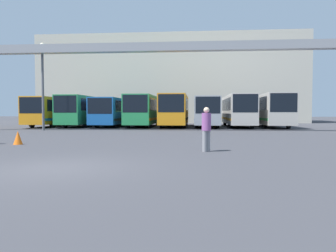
{
  "coord_description": "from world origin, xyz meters",
  "views": [
    {
      "loc": [
        3.94,
        -8.79,
        1.59
      ],
      "look_at": [
        1.37,
        20.69,
        0.3
      ],
      "focal_mm": 35.0,
      "sensor_mm": 36.0,
      "label": 1
    }
  ],
  "objects_px": {
    "pedestrian_near_left": "(206,128)",
    "traffic_cone": "(18,138)",
    "bus_slot_6": "(237,109)",
    "bus_slot_2": "(116,111)",
    "bus_slot_3": "(144,109)",
    "bus_slot_1": "(86,109)",
    "bus_slot_4": "(175,109)",
    "lamp_post": "(43,83)",
    "bus_slot_0": "(54,110)",
    "bus_slot_5": "(206,110)",
    "bus_slot_7": "(269,109)"
  },
  "relations": [
    {
      "from": "bus_slot_1",
      "to": "bus_slot_4",
      "type": "height_order",
      "value": "bus_slot_4"
    },
    {
      "from": "bus_slot_3",
      "to": "traffic_cone",
      "type": "distance_m",
      "value": 19.67
    },
    {
      "from": "pedestrian_near_left",
      "to": "traffic_cone",
      "type": "distance_m",
      "value": 9.28
    },
    {
      "from": "pedestrian_near_left",
      "to": "traffic_cone",
      "type": "xyz_separation_m",
      "value": [
        -9.03,
        2.05,
        -0.61
      ]
    },
    {
      "from": "bus_slot_4",
      "to": "traffic_cone",
      "type": "height_order",
      "value": "bus_slot_4"
    },
    {
      "from": "pedestrian_near_left",
      "to": "lamp_post",
      "type": "xyz_separation_m",
      "value": [
        -13.39,
        13.7,
        3.11
      ]
    },
    {
      "from": "bus_slot_1",
      "to": "pedestrian_near_left",
      "type": "distance_m",
      "value": 25.67
    },
    {
      "from": "lamp_post",
      "to": "traffic_cone",
      "type": "bearing_deg",
      "value": -69.51
    },
    {
      "from": "traffic_cone",
      "to": "bus_slot_4",
      "type": "bearing_deg",
      "value": 71.99
    },
    {
      "from": "bus_slot_7",
      "to": "bus_slot_6",
      "type": "bearing_deg",
      "value": 178.82
    },
    {
      "from": "bus_slot_5",
      "to": "lamp_post",
      "type": "xyz_separation_m",
      "value": [
        -14.0,
        -7.94,
        2.29
      ]
    },
    {
      "from": "bus_slot_0",
      "to": "lamp_post",
      "type": "relative_size",
      "value": 1.36
    },
    {
      "from": "bus_slot_1",
      "to": "pedestrian_near_left",
      "type": "bearing_deg",
      "value": -60.61
    },
    {
      "from": "bus_slot_3",
      "to": "bus_slot_5",
      "type": "bearing_deg",
      "value": 1.94
    },
    {
      "from": "bus_slot_4",
      "to": "traffic_cone",
      "type": "distance_m",
      "value": 20.59
    },
    {
      "from": "bus_slot_4",
      "to": "bus_slot_0",
      "type": "bearing_deg",
      "value": -179.26
    },
    {
      "from": "bus_slot_2",
      "to": "bus_slot_7",
      "type": "distance_m",
      "value": 16.51
    },
    {
      "from": "bus_slot_2",
      "to": "bus_slot_4",
      "type": "height_order",
      "value": "bus_slot_4"
    },
    {
      "from": "bus_slot_4",
      "to": "lamp_post",
      "type": "height_order",
      "value": "lamp_post"
    },
    {
      "from": "lamp_post",
      "to": "bus_slot_5",
      "type": "bearing_deg",
      "value": 29.55
    },
    {
      "from": "bus_slot_2",
      "to": "pedestrian_near_left",
      "type": "height_order",
      "value": "bus_slot_2"
    },
    {
      "from": "bus_slot_4",
      "to": "bus_slot_6",
      "type": "xyz_separation_m",
      "value": [
        6.6,
        0.54,
        -0.01
      ]
    },
    {
      "from": "bus_slot_3",
      "to": "bus_slot_5",
      "type": "xyz_separation_m",
      "value": [
        6.6,
        0.22,
        -0.11
      ]
    },
    {
      "from": "bus_slot_2",
      "to": "bus_slot_1",
      "type": "bearing_deg",
      "value": -179.02
    },
    {
      "from": "bus_slot_5",
      "to": "lamp_post",
      "type": "distance_m",
      "value": 16.26
    },
    {
      "from": "bus_slot_2",
      "to": "bus_slot_6",
      "type": "xyz_separation_m",
      "value": [
        13.21,
        -0.29,
        0.17
      ]
    },
    {
      "from": "bus_slot_3",
      "to": "bus_slot_7",
      "type": "height_order",
      "value": "bus_slot_7"
    },
    {
      "from": "bus_slot_6",
      "to": "traffic_cone",
      "type": "xyz_separation_m",
      "value": [
        -12.95,
        -20.06,
        -1.55
      ]
    },
    {
      "from": "pedestrian_near_left",
      "to": "lamp_post",
      "type": "distance_m",
      "value": 19.41
    },
    {
      "from": "bus_slot_7",
      "to": "lamp_post",
      "type": "bearing_deg",
      "value": -157.97
    },
    {
      "from": "bus_slot_7",
      "to": "lamp_post",
      "type": "relative_size",
      "value": 1.53
    },
    {
      "from": "traffic_cone",
      "to": "lamp_post",
      "type": "height_order",
      "value": "lamp_post"
    },
    {
      "from": "lamp_post",
      "to": "pedestrian_near_left",
      "type": "bearing_deg",
      "value": -45.67
    },
    {
      "from": "bus_slot_3",
      "to": "lamp_post",
      "type": "relative_size",
      "value": 1.36
    },
    {
      "from": "bus_slot_3",
      "to": "traffic_cone",
      "type": "bearing_deg",
      "value": -98.93
    },
    {
      "from": "bus_slot_2",
      "to": "bus_slot_3",
      "type": "xyz_separation_m",
      "value": [
        3.3,
        -0.99,
        0.16
      ]
    },
    {
      "from": "bus_slot_5",
      "to": "bus_slot_3",
      "type": "bearing_deg",
      "value": -178.06
    },
    {
      "from": "bus_slot_5",
      "to": "traffic_cone",
      "type": "distance_m",
      "value": 21.89
    },
    {
      "from": "bus_slot_3",
      "to": "bus_slot_0",
      "type": "bearing_deg",
      "value": -179.91
    },
    {
      "from": "bus_slot_6",
      "to": "pedestrian_near_left",
      "type": "xyz_separation_m",
      "value": [
        -3.92,
        -22.11,
        -0.94
      ]
    },
    {
      "from": "bus_slot_6",
      "to": "bus_slot_7",
      "type": "distance_m",
      "value": 3.3
    },
    {
      "from": "bus_slot_6",
      "to": "bus_slot_7",
      "type": "bearing_deg",
      "value": -1.18
    },
    {
      "from": "bus_slot_0",
      "to": "bus_slot_3",
      "type": "height_order",
      "value": "bus_slot_3"
    },
    {
      "from": "bus_slot_1",
      "to": "bus_slot_4",
      "type": "xyz_separation_m",
      "value": [
        9.9,
        -0.77,
        0.05
      ]
    },
    {
      "from": "bus_slot_7",
      "to": "bus_slot_2",
      "type": "bearing_deg",
      "value": 178.74
    },
    {
      "from": "bus_slot_1",
      "to": "bus_slot_5",
      "type": "xyz_separation_m",
      "value": [
        13.21,
        -0.71,
        -0.09
      ]
    },
    {
      "from": "bus_slot_0",
      "to": "traffic_cone",
      "type": "relative_size",
      "value": 15.21
    },
    {
      "from": "pedestrian_near_left",
      "to": "lamp_post",
      "type": "bearing_deg",
      "value": -87.93
    },
    {
      "from": "bus_slot_3",
      "to": "bus_slot_4",
      "type": "xyz_separation_m",
      "value": [
        3.3,
        0.15,
        0.02
      ]
    },
    {
      "from": "bus_slot_2",
      "to": "bus_slot_4",
      "type": "relative_size",
      "value": 1.16
    }
  ]
}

